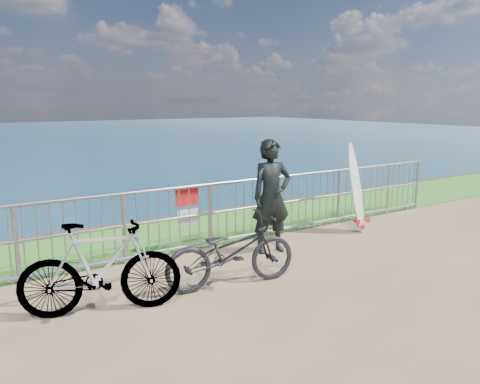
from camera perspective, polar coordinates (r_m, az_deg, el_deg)
grass_strip at (r=9.25m, az=-4.26°, el=-4.42°), size 120.00×120.00×0.00m
railing at (r=8.19m, az=-0.58°, el=-2.32°), size 10.06×0.10×1.13m
surfer at (r=7.67m, az=3.86°, el=-0.55°), size 0.75×0.56×1.87m
surfboard at (r=9.16m, az=14.05°, el=0.13°), size 0.57×0.54×1.72m
bicycle_near at (r=6.33m, az=-1.07°, el=-7.27°), size 1.92×0.92×0.97m
bicycle_far at (r=5.75m, az=-16.60°, el=-8.88°), size 1.93×1.07×1.12m
bike_rack at (r=6.51m, az=-18.15°, el=-8.89°), size 1.83×0.05×0.38m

